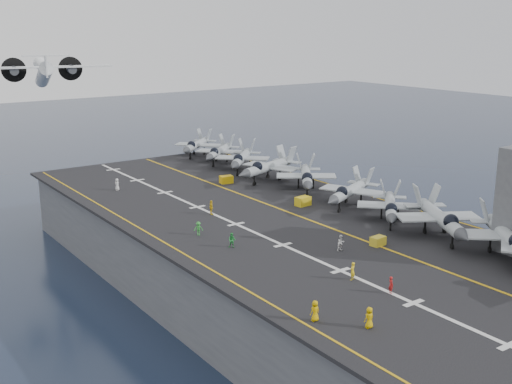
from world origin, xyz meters
TOP-DOWN VIEW (x-y plane):
  - ground at (0.00, 0.00)m, footprint 500.00×500.00m
  - hull at (0.00, 0.00)m, footprint 36.00×90.00m
  - flight_deck at (0.00, 0.00)m, footprint 38.00×92.00m
  - foul_line at (3.00, 0.00)m, footprint 0.35×90.00m
  - landing_centerline at (-6.00, 0.00)m, footprint 0.50×90.00m
  - deck_edge_port at (-17.00, 0.00)m, footprint 0.25×90.00m
  - deck_edge_stbd at (18.50, 0.00)m, footprint 0.25×90.00m
  - fighter_jet_1 at (11.80, -27.53)m, footprint 17.19×17.92m
  - fighter_jet_2 at (11.41, -18.68)m, footprint 16.35×18.12m
  - fighter_jet_3 at (11.15, -10.79)m, footprint 15.34×15.31m
  - fighter_jet_4 at (12.20, -2.04)m, footprint 16.21×13.95m
  - fighter_jet_5 at (12.74, 8.42)m, footprint 15.96×16.83m
  - fighter_jet_6 at (11.83, 17.12)m, footprint 17.03×14.00m
  - fighter_jet_7 at (12.29, 25.84)m, footprint 16.69×16.69m
  - fighter_jet_8 at (12.70, 33.97)m, footprint 16.02×15.50m
  - tow_cart_a at (3.11, -16.50)m, footprint 1.88×1.32m
  - tow_cart_b at (6.84, 1.98)m, footprint 2.27×1.60m
  - tow_cart_c at (5.13, 19.74)m, footprint 2.26×1.68m
  - crew_0 at (-13.01, -31.22)m, footprint 1.16×0.79m
  - crew_1 at (-6.71, -22.52)m, footprint 1.31×1.07m
  - crew_2 at (-11.37, -7.29)m, footprint 1.27×1.27m
  - crew_3 at (-12.24, -1.05)m, footprint 1.24×1.11m
  - crew_4 at (-6.29, 5.69)m, footprint 1.09×1.37m
  - crew_5 at (-11.44, 25.59)m, footprint 1.08×1.33m
  - crew_6 at (-6.05, -27.16)m, footprint 0.98×1.20m
  - crew_7 at (-1.73, -15.38)m, footprint 1.14×0.76m
  - transport_plane at (-12.65, 54.22)m, footprint 28.16×22.29m
  - fighter_jet_9 at (12.70, 42.47)m, footprint 16.02×15.50m
  - crew_8 at (-15.93, -27.53)m, footprint 1.16×0.79m

SIDE VIEW (x-z plane):
  - ground at x=0.00m, z-range 0.00..0.00m
  - hull at x=0.00m, z-range 0.00..10.00m
  - flight_deck at x=0.00m, z-range 10.00..10.40m
  - foul_line at x=3.00m, z-range 10.41..10.43m
  - landing_centerline at x=-6.00m, z-range 10.41..10.43m
  - deck_edge_port at x=-17.00m, z-range 10.41..10.43m
  - deck_edge_stbd at x=18.50m, z-range 10.41..10.43m
  - tow_cart_a at x=3.11m, z-range 10.40..11.47m
  - tow_cart_c at x=5.13m, z-range 10.40..11.63m
  - tow_cart_b at x=6.84m, z-range 10.40..11.68m
  - crew_3 at x=-12.24m, z-range 10.40..12.13m
  - crew_6 at x=-6.05m, z-range 10.40..12.13m
  - crew_2 at x=-11.37m, z-range 10.40..12.20m
  - crew_7 at x=-1.73m, z-range 10.40..12.29m
  - crew_1 at x=-6.71m, z-range 10.40..12.30m
  - crew_0 at x=-13.01m, z-range 10.40..12.31m
  - crew_8 at x=-15.93m, z-range 10.40..12.31m
  - crew_5 at x=-11.44m, z-range 10.40..12.32m
  - crew_4 at x=-6.29m, z-range 10.40..12.41m
  - fighter_jet_3 at x=11.15m, z-range 10.40..14.91m
  - fighter_jet_8 at x=12.70m, z-range 10.40..15.06m
  - fighter_jet_9 at x=12.70m, z-range 10.40..15.06m
  - fighter_jet_4 at x=12.20m, z-range 10.40..15.15m
  - fighter_jet_5 at x=12.74m, z-range 10.40..15.27m
  - fighter_jet_7 at x=12.29m, z-range 10.40..15.32m
  - fighter_jet_6 at x=11.83m, z-range 10.40..15.49m
  - fighter_jet_1 at x=11.80m, z-range 10.40..15.60m
  - fighter_jet_2 at x=11.41m, z-range 10.40..15.64m
  - transport_plane at x=-12.65m, z-range 23.65..29.54m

